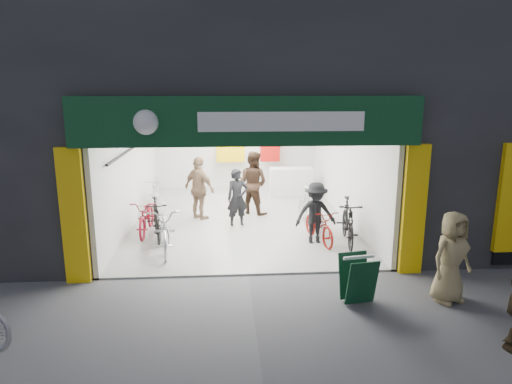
{
  "coord_description": "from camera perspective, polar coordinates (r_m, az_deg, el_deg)",
  "views": [
    {
      "loc": [
        -0.45,
        -8.42,
        3.66
      ],
      "look_at": [
        0.26,
        1.5,
        1.36
      ],
      "focal_mm": 32.0,
      "sensor_mm": 36.0,
      "label": 1
    }
  ],
  "objects": [
    {
      "name": "bike_left_front",
      "position": [
        10.55,
        -11.3,
        -4.42
      ],
      "size": [
        1.0,
        2.14,
        1.08
      ],
      "primitive_type": "imported",
      "rotation": [
        0.0,
        0.0,
        0.14
      ],
      "color": "silver",
      "rests_on": "ground"
    },
    {
      "name": "bike_left_midfront",
      "position": [
        11.37,
        -12.35,
        -3.38
      ],
      "size": [
        0.8,
        1.74,
        1.01
      ],
      "primitive_type": "imported",
      "rotation": [
        0.0,
        0.0,
        0.2
      ],
      "color": "black",
      "rests_on": "ground"
    },
    {
      "name": "pedestrian_near",
      "position": [
        8.56,
        23.23,
        -7.51
      ],
      "size": [
        0.92,
        0.77,
        1.62
      ],
      "primitive_type": "imported",
      "rotation": [
        0.0,
        0.0,
        0.37
      ],
      "color": "#968457",
      "rests_on": "ground"
    },
    {
      "name": "customer_b",
      "position": [
        13.22,
        -0.38,
        1.13
      ],
      "size": [
        1.14,
        1.09,
        1.86
      ],
      "primitive_type": "imported",
      "rotation": [
        0.0,
        0.0,
        2.55
      ],
      "color": "#332217",
      "rests_on": "ground"
    },
    {
      "name": "bike_right_back",
      "position": [
        12.07,
        6.79,
        -2.04
      ],
      "size": [
        0.8,
        1.85,
        1.08
      ],
      "primitive_type": "imported",
      "rotation": [
        0.0,
        0.0,
        0.17
      ],
      "color": "#ACADB1",
      "rests_on": "ground"
    },
    {
      "name": "sandwich_board",
      "position": [
        8.16,
        12.6,
        -10.42
      ],
      "size": [
        0.61,
        0.62,
        0.82
      ],
      "rotation": [
        0.0,
        0.0,
        0.16
      ],
      "color": "#0D361E",
      "rests_on": "ground"
    },
    {
      "name": "bike_left_midback",
      "position": [
        11.86,
        -13.49,
        -2.98
      ],
      "size": [
        0.64,
        1.76,
        0.92
      ],
      "primitive_type": "imported",
      "rotation": [
        0.0,
        0.0,
        -0.02
      ],
      "color": "maroon",
      "rests_on": "ground"
    },
    {
      "name": "customer_a",
      "position": [
        12.06,
        -2.34,
        -0.77
      ],
      "size": [
        0.65,
        0.5,
        1.57
      ],
      "primitive_type": "imported",
      "rotation": [
        0.0,
        0.0,
        0.25
      ],
      "color": "black",
      "rests_on": "ground"
    },
    {
      "name": "bike_right_front",
      "position": [
        10.98,
        11.41,
        -3.69
      ],
      "size": [
        0.76,
        1.88,
        1.1
      ],
      "primitive_type": "imported",
      "rotation": [
        0.0,
        0.0,
        -0.14
      ],
      "color": "black",
      "rests_on": "ground"
    },
    {
      "name": "ground",
      "position": [
        9.19,
        -0.97,
        -10.42
      ],
      "size": [
        60.0,
        60.0,
        0.0
      ],
      "primitive_type": "plane",
      "color": "#56565B",
      "rests_on": "ground"
    },
    {
      "name": "customer_d",
      "position": [
        12.7,
        -7.09,
        0.39
      ],
      "size": [
        1.08,
        1.03,
        1.8
      ],
      "primitive_type": "imported",
      "rotation": [
        0.0,
        0.0,
        2.41
      ],
      "color": "#8E6D52",
      "rests_on": "ground"
    },
    {
      "name": "bike_right_mid",
      "position": [
        11.03,
        7.92,
        -4.13
      ],
      "size": [
        0.86,
        1.7,
        0.85
      ],
      "primitive_type": "imported",
      "rotation": [
        0.0,
        0.0,
        0.19
      ],
      "color": "maroon",
      "rests_on": "ground"
    },
    {
      "name": "bike_left_back",
      "position": [
        14.02,
        -12.41,
        -0.21
      ],
      "size": [
        0.56,
        1.76,
        1.05
      ],
      "primitive_type": "imported",
      "rotation": [
        0.0,
        0.0,
        0.04
      ],
      "color": "silver",
      "rests_on": "ground"
    },
    {
      "name": "customer_c",
      "position": [
        10.77,
        7.46,
        -2.73
      ],
      "size": [
        1.02,
        0.65,
        1.5
      ],
      "primitive_type": "imported",
      "rotation": [
        0.0,
        0.0,
        0.09
      ],
      "color": "black",
      "rests_on": "ground"
    },
    {
      "name": "building",
      "position": [
        13.5,
        1.75,
        15.81
      ],
      "size": [
        17.0,
        10.27,
        8.0
      ],
      "color": "#232326",
      "rests_on": "ground"
    }
  ]
}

